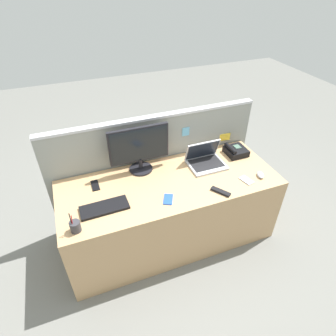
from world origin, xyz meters
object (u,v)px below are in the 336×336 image
at_px(cell_phone_blue_case, 168,199).
at_px(cell_phone_silver_slab, 246,180).
at_px(cell_phone_black_slab, 95,185).
at_px(pen_cup, 75,226).
at_px(tv_remote, 221,192).
at_px(desk_phone, 235,151).
at_px(laptop, 205,159).
at_px(computer_mouse_right_hand, 261,175).
at_px(desktop_monitor, 139,147).
at_px(keyboard_main, 104,208).

xyz_separation_m(cell_phone_blue_case, cell_phone_silver_slab, (0.73, -0.02, 0.00)).
distance_m(cell_phone_black_slab, cell_phone_silver_slab, 1.33).
distance_m(pen_cup, tv_remote, 1.18).
xyz_separation_m(desk_phone, cell_phone_silver_slab, (-0.13, -0.40, -0.03)).
bearing_deg(laptop, desk_phone, 5.87).
distance_m(computer_mouse_right_hand, pen_cup, 1.62).
height_order(cell_phone_black_slab, tv_remote, tv_remote).
xyz_separation_m(desktop_monitor, computer_mouse_right_hand, (0.98, -0.49, -0.22)).
bearing_deg(cell_phone_silver_slab, desktop_monitor, 134.79).
distance_m(desktop_monitor, cell_phone_silver_slab, 0.99).
xyz_separation_m(keyboard_main, computer_mouse_right_hand, (1.39, -0.09, 0.01)).
bearing_deg(laptop, cell_phone_black_slab, 177.74).
bearing_deg(computer_mouse_right_hand, pen_cup, -156.07).
bearing_deg(pen_cup, tv_remote, -0.42).
bearing_deg(computer_mouse_right_hand, desk_phone, 114.73).
height_order(pen_cup, cell_phone_black_slab, pen_cup).
bearing_deg(desk_phone, cell_phone_silver_slab, -108.18).
relative_size(desktop_monitor, laptop, 1.61).
bearing_deg(computer_mouse_right_hand, cell_phone_black_slab, -173.85).
height_order(computer_mouse_right_hand, tv_remote, computer_mouse_right_hand).
bearing_deg(laptop, keyboard_main, -165.26).
bearing_deg(keyboard_main, pen_cup, -148.49).
distance_m(desk_phone, computer_mouse_right_hand, 0.40).
distance_m(keyboard_main, tv_remote, 0.96).
xyz_separation_m(pen_cup, cell_phone_silver_slab, (1.47, 0.05, -0.04)).
height_order(laptop, keyboard_main, laptop).
distance_m(cell_phone_black_slab, cell_phone_blue_case, 0.65).
xyz_separation_m(cell_phone_black_slab, cell_phone_silver_slab, (1.26, -0.41, 0.00)).
xyz_separation_m(laptop, cell_phone_black_slab, (-1.03, 0.04, -0.04)).
bearing_deg(cell_phone_blue_case, cell_phone_black_slab, 169.55).
bearing_deg(desk_phone, desktop_monitor, 174.26).
height_order(desktop_monitor, cell_phone_black_slab, desktop_monitor).
bearing_deg(pen_cup, computer_mouse_right_hand, 2.01).
xyz_separation_m(cell_phone_silver_slab, tv_remote, (-0.29, -0.06, 0.01)).
relative_size(cell_phone_blue_case, cell_phone_silver_slab, 1.00).
xyz_separation_m(cell_phone_blue_case, tv_remote, (0.44, -0.08, 0.01)).
relative_size(keyboard_main, pen_cup, 2.07).
bearing_deg(cell_phone_black_slab, desktop_monitor, 11.92).
relative_size(computer_mouse_right_hand, pen_cup, 0.55).
height_order(desk_phone, keyboard_main, desk_phone).
bearing_deg(tv_remote, cell_phone_silver_slab, -23.13).
bearing_deg(cell_phone_silver_slab, cell_phone_blue_case, 164.60).
height_order(keyboard_main, computer_mouse_right_hand, computer_mouse_right_hand).
distance_m(laptop, desk_phone, 0.36).
distance_m(desktop_monitor, pen_cup, 0.87).
relative_size(desktop_monitor, keyboard_main, 1.44).
height_order(laptop, cell_phone_silver_slab, laptop).
bearing_deg(laptop, cell_phone_silver_slab, -58.35).
bearing_deg(keyboard_main, cell_phone_silver_slab, -5.78).
distance_m(desk_phone, tv_remote, 0.63).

